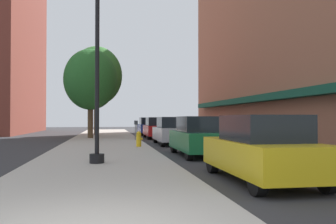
{
  "coord_description": "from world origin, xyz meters",
  "views": [
    {
      "loc": [
        0.23,
        -4.57,
        1.58
      ],
      "look_at": [
        3.84,
        17.27,
        1.97
      ],
      "focal_mm": 38.75,
      "sensor_mm": 36.0,
      "label": 1
    }
  ],
  "objects_px": {
    "car_red": "(157,128)",
    "car_green": "(199,137)",
    "fire_hydrant": "(139,139)",
    "car_silver": "(172,131)",
    "parking_meter_near": "(137,128)",
    "lamppost": "(97,69)",
    "tree_near": "(91,80)",
    "car_yellow": "(261,149)",
    "tree_mid": "(96,76)",
    "parking_meter_far": "(135,128)",
    "car_blue": "(148,126)"
  },
  "relations": [
    {
      "from": "fire_hydrant",
      "to": "parking_meter_far",
      "type": "bearing_deg",
      "value": 87.52
    },
    {
      "from": "fire_hydrant",
      "to": "parking_meter_far",
      "type": "relative_size",
      "value": 0.6
    },
    {
      "from": "car_red",
      "to": "car_green",
      "type": "bearing_deg",
      "value": -89.13
    },
    {
      "from": "car_yellow",
      "to": "car_blue",
      "type": "height_order",
      "value": "same"
    },
    {
      "from": "car_silver",
      "to": "car_red",
      "type": "height_order",
      "value": "same"
    },
    {
      "from": "car_green",
      "to": "car_silver",
      "type": "relative_size",
      "value": 1.0
    },
    {
      "from": "lamppost",
      "to": "car_silver",
      "type": "distance_m",
      "value": 10.54
    },
    {
      "from": "lamppost",
      "to": "parking_meter_near",
      "type": "relative_size",
      "value": 4.5
    },
    {
      "from": "car_blue",
      "to": "tree_near",
      "type": "bearing_deg",
      "value": -126.9
    },
    {
      "from": "parking_meter_far",
      "to": "car_yellow",
      "type": "bearing_deg",
      "value": -83.11
    },
    {
      "from": "parking_meter_near",
      "to": "tree_near",
      "type": "relative_size",
      "value": 0.2
    },
    {
      "from": "parking_meter_near",
      "to": "car_yellow",
      "type": "xyz_separation_m",
      "value": [
        1.95,
        -14.87,
        -0.14
      ]
    },
    {
      "from": "tree_mid",
      "to": "parking_meter_far",
      "type": "bearing_deg",
      "value": -69.56
    },
    {
      "from": "car_silver",
      "to": "car_green",
      "type": "bearing_deg",
      "value": -88.75
    },
    {
      "from": "tree_mid",
      "to": "car_yellow",
      "type": "xyz_separation_m",
      "value": [
        4.8,
        -23.78,
        -4.49
      ]
    },
    {
      "from": "parking_meter_far",
      "to": "car_red",
      "type": "relative_size",
      "value": 0.3
    },
    {
      "from": "fire_hydrant",
      "to": "car_silver",
      "type": "height_order",
      "value": "car_silver"
    },
    {
      "from": "fire_hydrant",
      "to": "tree_mid",
      "type": "relative_size",
      "value": 0.1
    },
    {
      "from": "tree_near",
      "to": "car_yellow",
      "type": "bearing_deg",
      "value": -75.11
    },
    {
      "from": "tree_near",
      "to": "car_blue",
      "type": "distance_m",
      "value": 9.15
    },
    {
      "from": "tree_mid",
      "to": "car_silver",
      "type": "distance_m",
      "value": 12.69
    },
    {
      "from": "car_silver",
      "to": "tree_near",
      "type": "bearing_deg",
      "value": 130.6
    },
    {
      "from": "parking_meter_far",
      "to": "tree_mid",
      "type": "distance_m",
      "value": 9.24
    },
    {
      "from": "tree_near",
      "to": "fire_hydrant",
      "type": "bearing_deg",
      "value": -72.2
    },
    {
      "from": "fire_hydrant",
      "to": "lamppost",
      "type": "bearing_deg",
      "value": -106.14
    },
    {
      "from": "fire_hydrant",
      "to": "parking_meter_near",
      "type": "height_order",
      "value": "parking_meter_near"
    },
    {
      "from": "parking_meter_far",
      "to": "car_green",
      "type": "bearing_deg",
      "value": -78.78
    },
    {
      "from": "parking_meter_near",
      "to": "car_red",
      "type": "bearing_deg",
      "value": 67.82
    },
    {
      "from": "lamppost",
      "to": "tree_near",
      "type": "xyz_separation_m",
      "value": [
        -0.95,
        15.6,
        1.28
      ]
    },
    {
      "from": "car_green",
      "to": "car_silver",
      "type": "bearing_deg",
      "value": 88.29
    },
    {
      "from": "lamppost",
      "to": "car_red",
      "type": "xyz_separation_m",
      "value": [
        4.13,
        16.13,
        -2.39
      ]
    },
    {
      "from": "parking_meter_near",
      "to": "car_yellow",
      "type": "height_order",
      "value": "car_yellow"
    },
    {
      "from": "car_green",
      "to": "car_silver",
      "type": "height_order",
      "value": "same"
    },
    {
      "from": "tree_mid",
      "to": "car_yellow",
      "type": "bearing_deg",
      "value": -78.59
    },
    {
      "from": "car_green",
      "to": "car_yellow",
      "type": "bearing_deg",
      "value": -91.71
    },
    {
      "from": "car_green",
      "to": "car_blue",
      "type": "relative_size",
      "value": 1.0
    },
    {
      "from": "lamppost",
      "to": "fire_hydrant",
      "type": "relative_size",
      "value": 7.47
    },
    {
      "from": "car_blue",
      "to": "fire_hydrant",
      "type": "bearing_deg",
      "value": -97.59
    },
    {
      "from": "parking_meter_near",
      "to": "parking_meter_far",
      "type": "relative_size",
      "value": 1.0
    },
    {
      "from": "lamppost",
      "to": "car_blue",
      "type": "relative_size",
      "value": 1.37
    },
    {
      "from": "tree_near",
      "to": "car_blue",
      "type": "bearing_deg",
      "value": 52.65
    },
    {
      "from": "parking_meter_near",
      "to": "car_yellow",
      "type": "distance_m",
      "value": 15.0
    },
    {
      "from": "fire_hydrant",
      "to": "car_silver",
      "type": "distance_m",
      "value": 3.54
    },
    {
      "from": "tree_mid",
      "to": "car_red",
      "type": "height_order",
      "value": "tree_mid"
    },
    {
      "from": "parking_meter_near",
      "to": "lamppost",
      "type": "bearing_deg",
      "value": -100.88
    },
    {
      "from": "car_red",
      "to": "car_blue",
      "type": "bearing_deg",
      "value": 90.87
    },
    {
      "from": "tree_near",
      "to": "car_red",
      "type": "bearing_deg",
      "value": 5.99
    },
    {
      "from": "car_silver",
      "to": "car_red",
      "type": "distance_m",
      "value": 6.74
    },
    {
      "from": "lamppost",
      "to": "parking_meter_near",
      "type": "height_order",
      "value": "lamppost"
    },
    {
      "from": "car_yellow",
      "to": "car_blue",
      "type": "xyz_separation_m",
      "value": [
        0.0,
        25.78,
        0.0
      ]
    }
  ]
}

